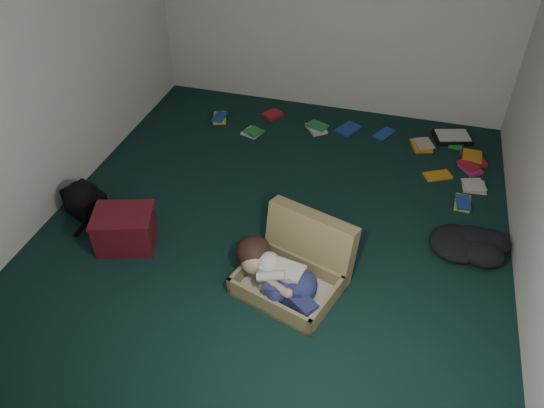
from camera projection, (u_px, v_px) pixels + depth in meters
The scene contains 10 objects.
floor at pixel (277, 224), 4.74m from camera, with size 4.50×4.50×0.00m, color black.
wall_front at pixel (135, 331), 2.24m from camera, with size 4.50×4.50×0.00m, color white.
wall_left at pixel (43, 61), 4.35m from camera, with size 4.50×4.50×0.00m, color white.
suitcase at pixel (297, 267), 4.11m from camera, with size 0.92×0.91×0.54m.
person at pixel (278, 275), 3.98m from camera, with size 0.74×0.55×0.34m.
maroon_bin at pixel (125, 229), 4.44m from camera, with size 0.58×0.51×0.34m.
backpack at pixel (85, 202), 4.77m from camera, with size 0.45×0.36×0.27m, color black, non-canonical shape.
clothing_pile at pixel (477, 243), 4.43m from camera, with size 0.49×0.40×0.16m, color black, non-canonical shape.
paper_tray at pixel (452, 137), 5.82m from camera, with size 0.45×0.39×0.05m.
book_scatter at pixel (379, 147), 5.69m from camera, with size 3.08×1.35×0.02m.
Camera 1 is at (0.94, -3.43, 3.14)m, focal length 35.00 mm.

